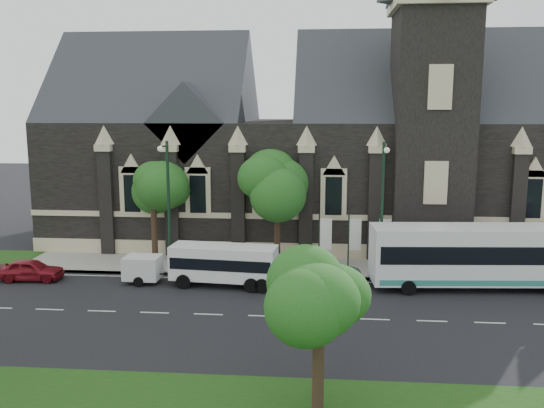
# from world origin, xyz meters

# --- Properties ---
(ground) EXTENTS (160.00, 160.00, 0.00)m
(ground) POSITION_xyz_m (0.00, 0.00, 0.00)
(ground) COLOR black
(ground) RESTS_ON ground
(sidewalk) EXTENTS (80.00, 5.00, 0.15)m
(sidewalk) POSITION_xyz_m (0.00, 9.50, 0.07)
(sidewalk) COLOR #9B958D
(sidewalk) RESTS_ON ground
(museum) EXTENTS (40.00, 17.70, 29.90)m
(museum) POSITION_xyz_m (5.12, 18.78, 8.17)
(museum) COLOR black
(museum) RESTS_ON ground
(tree_park_east) EXTENTS (3.40, 3.40, 6.28)m
(tree_park_east) POSITION_xyz_m (6.18, -9.32, 4.62)
(tree_park_east) COLOR black
(tree_park_east) RESTS_ON ground
(tree_walk_right) EXTENTS (4.08, 4.08, 7.80)m
(tree_walk_right) POSITION_xyz_m (3.21, 10.71, 5.82)
(tree_walk_right) COLOR black
(tree_walk_right) RESTS_ON ground
(tree_walk_left) EXTENTS (3.91, 3.91, 7.64)m
(tree_walk_left) POSITION_xyz_m (-5.80, 10.70, 5.73)
(tree_walk_left) COLOR black
(tree_walk_left) RESTS_ON ground
(street_lamp_near) EXTENTS (0.36, 1.88, 9.00)m
(street_lamp_near) POSITION_xyz_m (10.00, 7.09, 5.11)
(street_lamp_near) COLOR black
(street_lamp_near) RESTS_ON ground
(street_lamp_mid) EXTENTS (0.36, 1.88, 9.00)m
(street_lamp_mid) POSITION_xyz_m (-4.00, 7.09, 5.11)
(street_lamp_mid) COLOR black
(street_lamp_mid) RESTS_ON ground
(banner_flag_left) EXTENTS (0.90, 0.10, 4.00)m
(banner_flag_left) POSITION_xyz_m (6.29, 9.00, 2.38)
(banner_flag_left) COLOR black
(banner_flag_left) RESTS_ON ground
(banner_flag_center) EXTENTS (0.90, 0.10, 4.00)m
(banner_flag_center) POSITION_xyz_m (8.29, 9.00, 2.38)
(banner_flag_center) COLOR black
(banner_flag_center) RESTS_ON ground
(banner_flag_right) EXTENTS (0.90, 0.10, 4.00)m
(banner_flag_right) POSITION_xyz_m (10.29, 9.00, 2.38)
(banner_flag_right) COLOR black
(banner_flag_right) RESTS_ON ground
(tour_coach) EXTENTS (13.62, 3.87, 3.92)m
(tour_coach) POSITION_xyz_m (16.00, 5.95, 2.13)
(tour_coach) COLOR white
(tour_coach) RESTS_ON ground
(shuttle_bus) EXTENTS (6.83, 2.93, 2.57)m
(shuttle_bus) POSITION_xyz_m (0.04, 5.13, 1.49)
(shuttle_bus) COLOR white
(shuttle_bus) RESTS_ON ground
(box_trailer) EXTENTS (3.30, 1.94, 1.75)m
(box_trailer) POSITION_xyz_m (-5.28, 5.28, 0.99)
(box_trailer) COLOR silver
(box_trailer) RESTS_ON ground
(sedan) EXTENTS (4.98, 1.92, 1.62)m
(sedan) POSITION_xyz_m (6.30, 5.60, 0.81)
(sedan) COLOR #728FA4
(sedan) RESTS_ON ground
(car_far_red) EXTENTS (4.23, 1.91, 1.41)m
(car_far_red) POSITION_xyz_m (-12.74, 5.19, 0.71)
(car_far_red) COLOR maroon
(car_far_red) RESTS_ON ground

